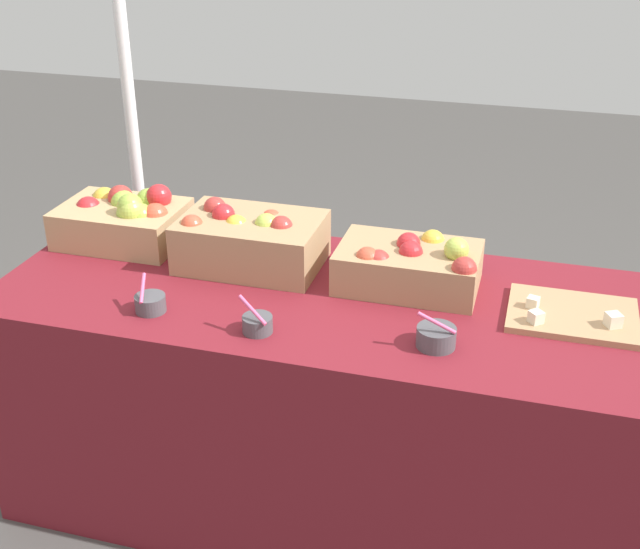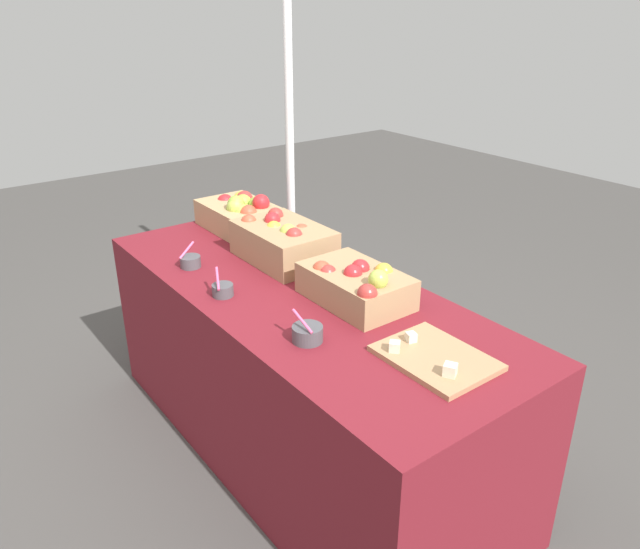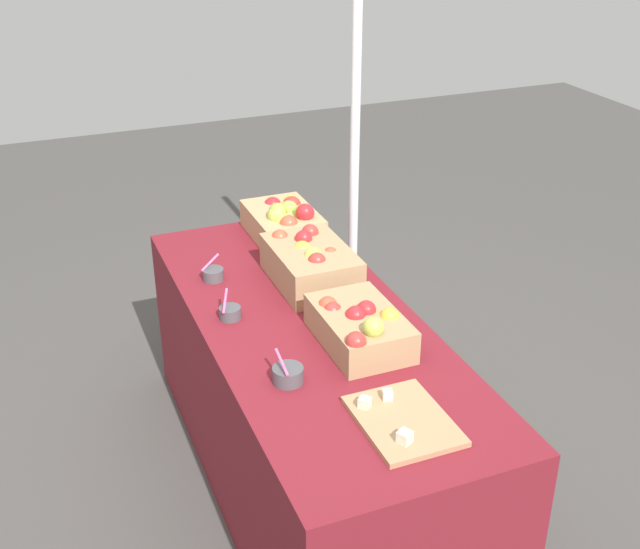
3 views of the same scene
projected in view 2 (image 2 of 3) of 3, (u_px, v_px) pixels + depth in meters
ground_plane at (302, 445)px, 2.61m from camera, size 10.00×10.00×0.00m
table at (301, 372)px, 2.46m from camera, size 1.90×0.76×0.74m
apple_crate_left at (240, 213)px, 2.89m from camera, size 0.38×0.27×0.18m
apple_crate_middle at (283, 241)px, 2.54m from camera, size 0.42×0.28×0.18m
apple_crate_right at (356, 284)px, 2.19m from camera, size 0.40×0.25×0.17m
cutting_board_front at (435, 358)px, 1.84m from camera, size 0.34×0.26×0.05m
sample_bowl_near at (190, 261)px, 2.49m from camera, size 0.08×0.09×0.10m
sample_bowl_mid at (307, 333)px, 1.95m from camera, size 0.10×0.10×0.10m
sample_bowl_far at (223, 290)px, 2.25m from camera, size 0.09×0.08×0.10m
tent_pole at (290, 152)px, 3.16m from camera, size 0.04×0.04×2.04m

